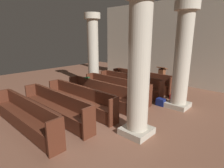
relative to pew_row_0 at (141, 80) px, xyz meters
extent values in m
plane|color=brown|center=(0.65, -3.94, -0.47)|extent=(19.20, 19.20, 0.00)
cube|color=beige|center=(0.65, 2.14, 1.78)|extent=(10.00, 0.16, 4.50)
cube|color=#562819|center=(0.00, -0.02, -0.04)|extent=(3.25, 0.38, 0.05)
cube|color=#562819|center=(0.00, 0.14, 0.19)|extent=(3.25, 0.04, 0.43)
cube|color=#492215|center=(0.00, 0.19, 0.40)|extent=(3.12, 0.06, 0.02)
cube|color=#4E2416|center=(-1.65, -0.02, -0.03)|extent=(0.06, 0.44, 0.87)
cube|color=#4E2416|center=(1.65, -0.02, -0.03)|extent=(0.06, 0.44, 0.87)
cube|color=#522618|center=(0.00, -0.20, -0.26)|extent=(3.25, 0.03, 0.38)
cube|color=#562819|center=(0.00, -0.99, -0.04)|extent=(3.25, 0.38, 0.05)
cube|color=#562819|center=(0.00, -0.82, 0.19)|extent=(3.25, 0.04, 0.43)
cube|color=#492215|center=(0.00, -0.78, 0.40)|extent=(3.12, 0.06, 0.02)
cube|color=#4E2416|center=(-1.65, -0.99, -0.03)|extent=(0.06, 0.44, 0.87)
cube|color=#4E2416|center=(1.65, -0.99, -0.03)|extent=(0.06, 0.44, 0.87)
cube|color=#522618|center=(0.00, -1.17, -0.26)|extent=(3.25, 0.03, 0.38)
cube|color=#562819|center=(0.00, -1.96, -0.04)|extent=(3.25, 0.38, 0.05)
cube|color=#562819|center=(0.00, -1.79, 0.19)|extent=(3.25, 0.04, 0.43)
cube|color=#492215|center=(0.00, -1.75, 0.40)|extent=(3.12, 0.06, 0.02)
cube|color=#4E2416|center=(-1.65, -1.96, -0.03)|extent=(0.06, 0.44, 0.87)
cube|color=#4E2416|center=(1.65, -1.96, -0.03)|extent=(0.06, 0.44, 0.87)
cube|color=#522618|center=(0.00, -2.14, -0.26)|extent=(3.25, 0.03, 0.38)
cube|color=#562819|center=(0.00, -2.93, -0.04)|extent=(3.25, 0.38, 0.05)
cube|color=#562819|center=(0.00, -2.76, 0.19)|extent=(3.25, 0.04, 0.43)
cube|color=#492215|center=(0.00, -2.71, 0.40)|extent=(3.12, 0.06, 0.02)
cube|color=#4E2416|center=(-1.65, -2.93, -0.03)|extent=(0.06, 0.44, 0.87)
cube|color=#4E2416|center=(1.65, -2.93, -0.03)|extent=(0.06, 0.44, 0.87)
cube|color=#522618|center=(0.00, -3.10, -0.26)|extent=(3.25, 0.03, 0.38)
cube|color=#562819|center=(0.00, -3.90, -0.04)|extent=(3.25, 0.38, 0.05)
cube|color=#562819|center=(0.00, -3.73, 0.19)|extent=(3.25, 0.04, 0.43)
cube|color=#492215|center=(0.00, -3.68, 0.40)|extent=(3.12, 0.06, 0.02)
cube|color=#4E2416|center=(-1.65, -3.90, -0.03)|extent=(0.06, 0.44, 0.87)
cube|color=#4E2416|center=(1.65, -3.90, -0.03)|extent=(0.06, 0.44, 0.87)
cube|color=#522618|center=(0.00, -4.07, -0.26)|extent=(3.25, 0.03, 0.38)
cube|color=#562819|center=(0.00, -4.87, -0.04)|extent=(3.25, 0.38, 0.05)
cube|color=#562819|center=(0.00, -4.70, 0.19)|extent=(3.25, 0.04, 0.43)
cube|color=#492215|center=(0.00, -4.65, 0.40)|extent=(3.12, 0.06, 0.02)
cube|color=#4E2416|center=(-1.65, -4.87, -0.03)|extent=(0.06, 0.44, 0.87)
cube|color=#4E2416|center=(1.65, -4.87, -0.03)|extent=(0.06, 0.44, 0.87)
cube|color=#522618|center=(0.00, -5.04, -0.26)|extent=(3.25, 0.03, 0.38)
cube|color=#562819|center=(0.00, -5.84, -0.04)|extent=(3.25, 0.38, 0.05)
cube|color=#562819|center=(0.00, -5.67, 0.19)|extent=(3.25, 0.04, 0.43)
cube|color=#492215|center=(0.00, -5.62, 0.40)|extent=(3.12, 0.06, 0.02)
cube|color=#4E2416|center=(-1.65, -5.84, -0.03)|extent=(0.06, 0.44, 0.87)
cube|color=#4E2416|center=(1.65, -5.84, -0.03)|extent=(0.06, 0.44, 0.87)
cube|color=#522618|center=(0.00, -6.01, -0.26)|extent=(3.25, 0.03, 0.38)
cube|color=#B6AD9A|center=(2.46, -1.14, -0.38)|extent=(0.78, 0.78, 0.18)
cylinder|color=beige|center=(2.46, -1.14, 1.36)|extent=(0.58, 0.58, 3.29)
cylinder|color=beige|center=(2.46, -1.14, 3.15)|extent=(0.84, 0.84, 0.30)
cube|color=#B6AD9A|center=(-2.41, -1.05, -0.38)|extent=(0.78, 0.78, 0.18)
cylinder|color=beige|center=(-2.41, -1.05, 1.36)|extent=(0.58, 0.58, 3.29)
cylinder|color=beige|center=(-2.41, -1.05, 3.15)|extent=(0.84, 0.84, 0.30)
cube|color=#B6AD9A|center=(2.46, -3.85, -0.38)|extent=(0.76, 0.76, 0.18)
cylinder|color=beige|center=(2.46, -3.85, 1.36)|extent=(0.57, 0.57, 3.29)
cube|color=brown|center=(0.57, 1.06, -0.44)|extent=(0.45, 0.45, 0.06)
cube|color=brown|center=(0.57, 1.06, 0.01)|extent=(0.28, 0.28, 0.95)
cube|color=brown|center=(0.57, 1.06, 0.54)|extent=(0.48, 0.35, 0.15)
cube|color=#194723|center=(-0.97, -2.72, 0.42)|extent=(0.15, 0.21, 0.04)
cube|color=navy|center=(1.90, -1.42, -0.33)|extent=(0.33, 0.26, 0.28)
cube|color=maroon|center=(2.00, -0.38, -0.36)|extent=(0.37, 0.25, 0.22)
camera|label=1|loc=(5.08, -7.71, 2.18)|focal=29.61mm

